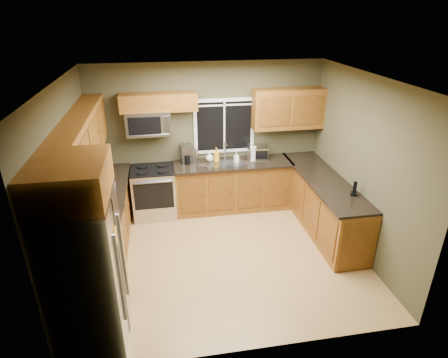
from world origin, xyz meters
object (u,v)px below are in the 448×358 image
object	(u,v)px
range	(154,192)
kettle	(194,155)
cordless_phone	(354,191)
paper_towel_roll	(253,154)
microwave	(148,123)
soap_bottle_b	(236,157)
coffee_maker	(187,154)
toaster_oven	(257,152)
soap_bottle_a	(217,155)
soap_bottle_c	(210,157)
refrigerator	(87,274)

from	to	relation	value
range	kettle	distance (m)	0.99
cordless_phone	paper_towel_roll	bearing A→B (deg)	125.85
microwave	soap_bottle_b	distance (m)	1.69
coffee_maker	paper_towel_roll	size ratio (longest dim) A/B	1.11
toaster_oven	soap_bottle_a	distance (m)	0.78
kettle	paper_towel_roll	xyz separation A→B (m)	(1.08, -0.13, -0.00)
microwave	cordless_phone	bearing A→B (deg)	-29.58
microwave	cordless_phone	xyz separation A→B (m)	(3.02, -1.71, -0.72)
soap_bottle_c	cordless_phone	xyz separation A→B (m)	(1.97, -1.74, -0.02)
coffee_maker	cordless_phone	size ratio (longest dim) A/B	1.49
microwave	soap_bottle_a	bearing A→B (deg)	-2.07
refrigerator	soap_bottle_b	distance (m)	3.58
refrigerator	cordless_phone	bearing A→B (deg)	17.84
refrigerator	coffee_maker	distance (m)	3.23
range	toaster_oven	xyz separation A→B (m)	(1.95, 0.15, 0.59)
microwave	toaster_oven	distance (m)	2.06
refrigerator	paper_towel_roll	size ratio (longest dim) A/B	5.97
kettle	refrigerator	bearing A→B (deg)	-116.14
microwave	cordless_phone	distance (m)	3.54
refrigerator	soap_bottle_c	size ratio (longest dim) A/B	10.06
soap_bottle_a	cordless_phone	bearing A→B (deg)	-42.12
microwave	soap_bottle_b	world-z (taller)	microwave
range	paper_towel_roll	size ratio (longest dim) A/B	3.11
range	soap_bottle_a	distance (m)	1.32
kettle	soap_bottle_a	distance (m)	0.42
refrigerator	paper_towel_roll	distance (m)	3.79
range	soap_bottle_c	xyz separation A→B (m)	(1.05, 0.16, 0.56)
soap_bottle_a	cordless_phone	size ratio (longest dim) A/B	1.21
microwave	toaster_oven	size ratio (longest dim) A/B	1.85
microwave	paper_towel_roll	xyz separation A→B (m)	(1.84, -0.09, -0.65)
soap_bottle_a	soap_bottle_b	xyz separation A→B (m)	(0.36, -0.06, -0.05)
toaster_oven	soap_bottle_b	xyz separation A→B (m)	(-0.42, -0.11, -0.03)
kettle	paper_towel_roll	distance (m)	1.09
microwave	paper_towel_roll	distance (m)	1.96
refrigerator	toaster_oven	distance (m)	3.94
toaster_oven	cordless_phone	world-z (taller)	toaster_oven
toaster_oven	soap_bottle_a	size ratio (longest dim) A/B	1.51
cordless_phone	soap_bottle_a	bearing A→B (deg)	137.88
soap_bottle_b	cordless_phone	size ratio (longest dim) A/B	0.80
range	microwave	distance (m)	1.27
refrigerator	toaster_oven	xyz separation A→B (m)	(2.64, 2.92, 0.16)
soap_bottle_a	refrigerator	bearing A→B (deg)	-122.99
refrigerator	toaster_oven	world-z (taller)	refrigerator
toaster_oven	range	bearing A→B (deg)	-175.69
toaster_oven	paper_towel_roll	world-z (taller)	paper_towel_roll
soap_bottle_b	cordless_phone	world-z (taller)	cordless_phone
paper_towel_roll	soap_bottle_a	distance (m)	0.67
paper_towel_roll	soap_bottle_a	size ratio (longest dim) A/B	1.11
refrigerator	toaster_oven	bearing A→B (deg)	47.86
refrigerator	kettle	size ratio (longest dim) A/B	5.98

